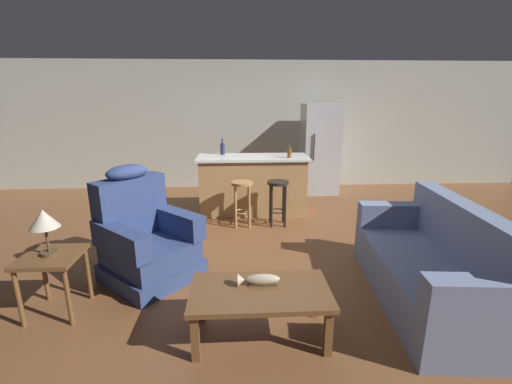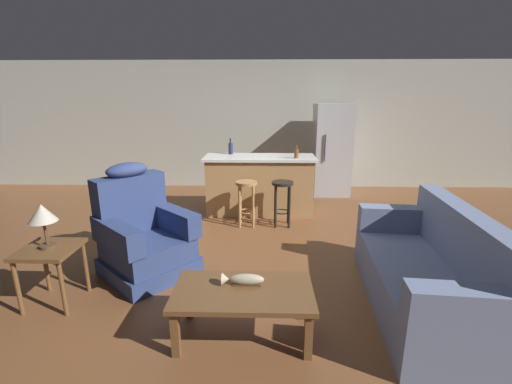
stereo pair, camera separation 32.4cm
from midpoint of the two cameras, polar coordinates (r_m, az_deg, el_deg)
ground_plane at (r=4.55m, az=2.41°, el=-8.81°), size 12.00×12.00×0.00m
back_wall at (r=7.30m, az=2.15°, el=10.98°), size 12.00×0.05×2.60m
coffee_table at (r=2.81m, az=1.31°, el=-16.98°), size 1.10×0.60×0.42m
fish_figurine at (r=2.83m, az=1.11°, el=-14.44°), size 0.34×0.10×0.10m
couch at (r=3.59m, az=29.33°, el=-11.91°), size 1.01×1.97×0.94m
recliner_near_lamp at (r=3.89m, az=-16.04°, el=-7.04°), size 1.19×1.19×1.20m
end_table at (r=3.61m, az=-28.89°, el=-9.59°), size 0.48×0.48×0.56m
table_lamp at (r=3.48m, az=-29.82°, el=-3.42°), size 0.24×0.24×0.41m
kitchen_island at (r=5.68m, az=2.26°, el=1.25°), size 1.80×0.70×0.95m
bar_stool_left at (r=5.07m, az=0.25°, el=-0.56°), size 0.32×0.32×0.68m
bar_stool_right at (r=5.09m, az=6.24°, el=-0.60°), size 0.32×0.32×0.68m
refrigerator at (r=6.93m, az=13.80°, el=6.81°), size 0.70×0.69×1.76m
bottle_tall_green at (r=5.44m, az=8.44°, el=6.41°), size 0.07×0.07×0.21m
bottle_short_amber at (r=5.79m, az=-2.65°, el=7.31°), size 0.07×0.07×0.26m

